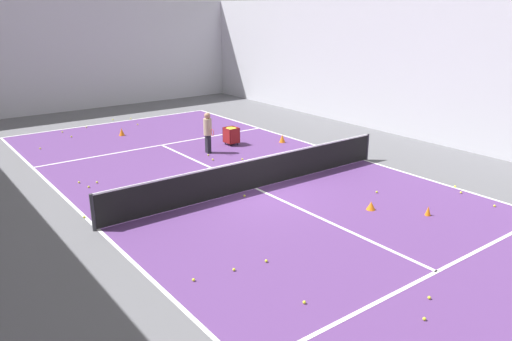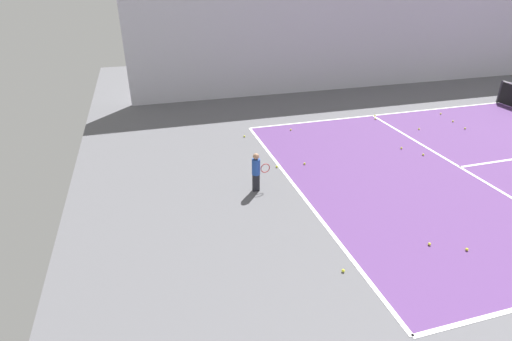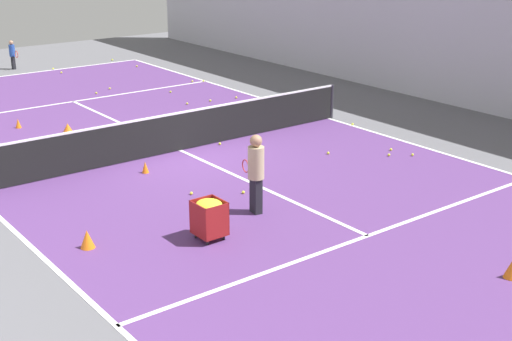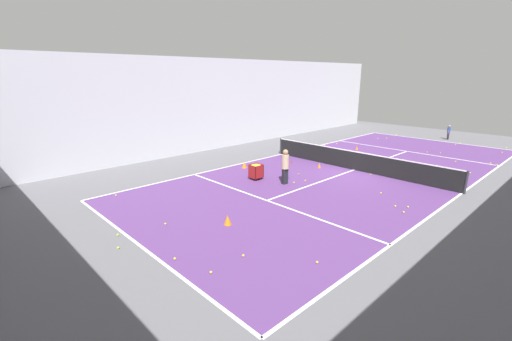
# 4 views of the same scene
# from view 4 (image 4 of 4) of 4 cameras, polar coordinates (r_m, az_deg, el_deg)

# --- Properties ---
(ground_plane) EXTENTS (37.38, 37.38, 0.00)m
(ground_plane) POSITION_cam_4_polar(r_m,az_deg,el_deg) (19.39, 16.01, 0.08)
(ground_plane) COLOR #5B5B60
(court_playing_area) EXTENTS (10.59, 24.67, 0.00)m
(court_playing_area) POSITION_cam_4_polar(r_m,az_deg,el_deg) (19.39, 16.01, 0.09)
(court_playing_area) COLOR #563370
(court_playing_area) RESTS_ON ground
(line_baseline_near) EXTENTS (10.59, 0.10, 0.00)m
(line_baseline_near) POSITION_cam_4_polar(r_m,az_deg,el_deg) (30.50, 27.94, 4.41)
(line_baseline_near) COLOR white
(line_baseline_near) RESTS_ON ground
(line_baseline_far) EXTENTS (10.59, 0.10, 0.00)m
(line_baseline_far) POSITION_cam_4_polar(r_m,az_deg,el_deg) (11.24, -18.84, -11.71)
(line_baseline_far) COLOR white
(line_baseline_far) RESTS_ON ground
(line_sideline_left) EXTENTS (0.10, 24.67, 0.00)m
(line_sideline_left) POSITION_cam_4_polar(r_m,az_deg,el_deg) (17.50, 31.07, -3.28)
(line_sideline_left) COLOR white
(line_sideline_left) RESTS_ON ground
(line_sideline_right) EXTENTS (0.10, 24.67, 0.00)m
(line_sideline_right) POSITION_cam_4_polar(r_m,az_deg,el_deg) (22.40, 4.31, 2.73)
(line_sideline_right) COLOR white
(line_sideline_right) RESTS_ON ground
(line_service_near) EXTENTS (10.59, 0.10, 0.00)m
(line_service_near) POSITION_cam_4_polar(r_m,az_deg,el_deg) (25.36, 23.86, 2.95)
(line_service_near) COLOR white
(line_service_near) RESTS_ON ground
(line_service_far) EXTENTS (10.59, 0.10, 0.00)m
(line_service_far) POSITION_cam_4_polar(r_m,az_deg,el_deg) (14.18, 1.84, -5.02)
(line_service_far) COLOR white
(line_service_far) RESTS_ON ground
(line_centre_service) EXTENTS (0.10, 13.57, 0.00)m
(line_centre_service) POSITION_cam_4_polar(r_m,az_deg,el_deg) (19.39, 16.01, 0.10)
(line_centre_service) COLOR white
(line_centre_service) RESTS_ON ground
(hall_enclosure_right) EXTENTS (0.15, 33.68, 6.07)m
(hall_enclosure_right) POSITION_cam_4_polar(r_m,az_deg,el_deg) (25.08, -3.23, 11.15)
(hall_enclosure_right) COLOR silver
(hall_enclosure_right) RESTS_ON ground
(tennis_net) EXTENTS (10.89, 0.10, 1.04)m
(tennis_net) POSITION_cam_4_polar(r_m,az_deg,el_deg) (19.26, 16.13, 1.63)
(tennis_net) COLOR #2D2D33
(tennis_net) RESTS_ON ground
(player_near_baseline) EXTENTS (0.25, 0.56, 1.17)m
(player_near_baseline) POSITION_cam_4_polar(r_m,az_deg,el_deg) (31.37, 29.45, 5.72)
(player_near_baseline) COLOR black
(player_near_baseline) RESTS_ON ground
(coach_at_net) EXTENTS (0.38, 0.68, 1.67)m
(coach_at_net) POSITION_cam_4_polar(r_m,az_deg,el_deg) (16.09, 4.91, 1.03)
(coach_at_net) COLOR black
(coach_at_net) RESTS_ON ground
(ball_cart) EXTENTS (0.53, 0.56, 0.78)m
(ball_cart) POSITION_cam_4_polar(r_m,az_deg,el_deg) (16.84, 0.00, 0.30)
(ball_cart) COLOR maroon
(ball_cart) RESTS_ON ground
(training_cone_0) EXTENTS (0.27, 0.27, 0.25)m
(training_cone_0) POSITION_cam_4_polar(r_m,az_deg,el_deg) (23.07, 16.97, 2.78)
(training_cone_0) COLOR orange
(training_cone_0) RESTS_ON ground
(training_cone_1) EXTENTS (0.27, 0.27, 0.35)m
(training_cone_1) POSITION_cam_4_polar(r_m,az_deg,el_deg) (11.97, -4.75, -8.21)
(training_cone_1) COLOR orange
(training_cone_1) RESTS_ON ground
(training_cone_2) EXTENTS (0.17, 0.17, 0.27)m
(training_cone_2) POSITION_cam_4_polar(r_m,az_deg,el_deg) (19.37, 10.49, 0.85)
(training_cone_2) COLOR orange
(training_cone_2) RESTS_ON ground
(training_cone_3) EXTENTS (0.17, 0.17, 0.27)m
(training_cone_3) POSITION_cam_4_polar(r_m,az_deg,el_deg) (24.62, 16.45, 3.63)
(training_cone_3) COLOR orange
(training_cone_3) RESTS_ON ground
(training_cone_4) EXTENTS (0.27, 0.27, 0.35)m
(training_cone_4) POSITION_cam_4_polar(r_m,az_deg,el_deg) (19.03, -1.96, 0.96)
(training_cone_4) COLOR orange
(training_cone_4) RESTS_ON ground
(tennis_ball_0) EXTENTS (0.07, 0.07, 0.07)m
(tennis_ball_0) POSITION_cam_4_polar(r_m,az_deg,el_deg) (15.85, -22.31, -3.83)
(tennis_ball_0) COLOR yellow
(tennis_ball_0) RESTS_ON ground
(tennis_ball_1) EXTENTS (0.07, 0.07, 0.07)m
(tennis_ball_1) POSITION_cam_4_polar(r_m,az_deg,el_deg) (25.63, 28.38, 2.60)
(tennis_ball_1) COLOR yellow
(tennis_ball_1) RESTS_ON ground
(tennis_ball_2) EXTENTS (0.07, 0.07, 0.07)m
(tennis_ball_2) POSITION_cam_4_polar(r_m,az_deg,el_deg) (16.47, 6.33, -2.00)
(tennis_ball_2) COLOR yellow
(tennis_ball_2) RESTS_ON ground
(tennis_ball_3) EXTENTS (0.07, 0.07, 0.07)m
(tennis_ball_3) POSITION_cam_4_polar(r_m,az_deg,el_deg) (16.84, 8.22, -1.67)
(tennis_ball_3) COLOR yellow
(tennis_ball_3) RESTS_ON ground
(tennis_ball_4) EXTENTS (0.07, 0.07, 0.07)m
(tennis_ball_4) POSITION_cam_4_polar(r_m,az_deg,el_deg) (18.69, 18.56, -0.59)
(tennis_ball_4) COLOR yellow
(tennis_ball_4) RESTS_ON ground
(tennis_ball_5) EXTENTS (0.07, 0.07, 0.07)m
(tennis_ball_5) POSITION_cam_4_polar(r_m,az_deg,el_deg) (21.98, 27.85, 0.76)
(tennis_ball_5) COLOR yellow
(tennis_ball_5) RESTS_ON ground
(tennis_ball_6) EXTENTS (0.07, 0.07, 0.07)m
(tennis_ball_6) POSITION_cam_4_polar(r_m,az_deg,el_deg) (27.99, 35.79, 2.47)
(tennis_ball_6) COLOR yellow
(tennis_ball_6) RESTS_ON ground
(tennis_ball_7) EXTENTS (0.07, 0.07, 0.07)m
(tennis_ball_7) POSITION_cam_4_polar(r_m,az_deg,el_deg) (21.26, 32.11, -0.30)
(tennis_ball_7) COLOR yellow
(tennis_ball_7) RESTS_ON ground
(tennis_ball_8) EXTENTS (0.07, 0.07, 0.07)m
(tennis_ball_8) POSITION_cam_4_polar(r_m,az_deg,el_deg) (14.08, 23.39, -6.38)
(tennis_ball_8) COLOR yellow
(tennis_ball_8) RESTS_ON ground
(tennis_ball_9) EXTENTS (0.07, 0.07, 0.07)m
(tennis_ball_9) POSITION_cam_4_polar(r_m,az_deg,el_deg) (24.18, 34.49, 1.01)
(tennis_ball_9) COLOR yellow
(tennis_ball_9) RESTS_ON ground
(tennis_ball_10) EXTENTS (0.07, 0.07, 0.07)m
(tennis_ball_10) POSITION_cam_4_polar(r_m,az_deg,el_deg) (29.41, 19.66, 5.04)
(tennis_ball_10) COLOR yellow
(tennis_ball_10) RESTS_ON ground
(tennis_ball_11) EXTENTS (0.07, 0.07, 0.07)m
(tennis_ball_11) POSITION_cam_4_polar(r_m,az_deg,el_deg) (19.37, 18.48, -0.03)
(tennis_ball_11) COLOR yellow
(tennis_ball_11) RESTS_ON ground
(tennis_ball_12) EXTENTS (0.07, 0.07, 0.07)m
(tennis_ball_12) POSITION_cam_4_polar(r_m,az_deg,el_deg) (16.56, 30.28, -4.02)
(tennis_ball_12) COLOR yellow
(tennis_ball_12) RESTS_ON ground
(tennis_ball_13) EXTENTS (0.07, 0.07, 0.07)m
(tennis_ball_13) POSITION_cam_4_polar(r_m,az_deg,el_deg) (25.37, 10.15, 4.14)
(tennis_ball_13) COLOR yellow
(tennis_ball_13) RESTS_ON ground
(tennis_ball_14) EXTENTS (0.07, 0.07, 0.07)m
(tennis_ball_14) POSITION_cam_4_polar(r_m,az_deg,el_deg) (25.52, 11.38, 4.14)
(tennis_ball_14) COLOR yellow
(tennis_ball_14) RESTS_ON ground
(tennis_ball_15) EXTENTS (0.07, 0.07, 0.07)m
(tennis_ball_15) POSITION_cam_4_polar(r_m,az_deg,el_deg) (23.55, 30.31, 1.32)
(tennis_ball_15) COLOR yellow
(tennis_ball_15) RESTS_ON ground
(tennis_ball_16) EXTENTS (0.07, 0.07, 0.07)m
(tennis_ball_16) POSITION_cam_4_polar(r_m,az_deg,el_deg) (32.05, 22.34, 5.59)
(tennis_ball_16) COLOR yellow
(tennis_ball_16) RESTS_ON ground
(tennis_ball_17) EXTENTS (0.07, 0.07, 0.07)m
(tennis_ball_17) POSITION_cam_4_polar(r_m,az_deg,el_deg) (11.24, -21.99, -11.85)
(tennis_ball_17) COLOR yellow
(tennis_ball_17) RESTS_ON ground
(tennis_ball_18) EXTENTS (0.07, 0.07, 0.07)m
(tennis_ball_18) POSITION_cam_4_polar(r_m,az_deg,el_deg) (29.89, 36.23, 3.06)
(tennis_ball_18) COLOR yellow
(tennis_ball_18) RESTS_ON ground
(tennis_ball_19) EXTENTS (0.07, 0.07, 0.07)m
(tennis_ball_19) POSITION_cam_4_polar(r_m,az_deg,el_deg) (17.88, 7.13, -0.59)
(tennis_ball_19) COLOR yellow
(tennis_ball_19) RESTS_ON ground
(tennis_ball_20) EXTENTS (0.07, 0.07, 0.07)m
(tennis_ball_20) POSITION_cam_4_polar(r_m,az_deg,el_deg) (9.40, -7.54, -16.46)
(tennis_ball_20) COLOR yellow
(tennis_ball_20) RESTS_ON ground
(tennis_ball_21) EXTENTS (0.07, 0.07, 0.07)m
(tennis_ball_21) POSITION_cam_4_polar(r_m,az_deg,el_deg) (9.89, 10.16, -14.82)
(tennis_ball_21) COLOR yellow
(tennis_ball_21) RESTS_ON ground
(tennis_ball_22) EXTENTS (0.07, 0.07, 0.07)m
(tennis_ball_22) POSITION_cam_4_polar(r_m,az_deg,el_deg) (10.17, -13.38, -14.10)
(tennis_ball_22) COLOR yellow
(tennis_ball_22) RESTS_ON ground
(tennis_ball_23) EXTENTS (0.07, 0.07, 0.07)m
(tennis_ball_23) POSITION_cam_4_polar(r_m,az_deg,el_deg) (23.92, 35.23, 0.77)
(tennis_ball_23) COLOR yellow
(tennis_ball_23) RESTS_ON ground
(tennis_ball_24) EXTENTS (0.07, 0.07, 0.07)m
(tennis_ball_24) POSITION_cam_4_polar(r_m,az_deg,el_deg) (29.85, 20.95, 5.06)
(tennis_ball_24) COLOR yellow
(tennis_ball_24) RESTS_ON ground
(tennis_ball_25) EXTENTS (0.07, 0.07, 0.07)m
(tennis_ball_25) POSITION_cam_4_polar(r_m,az_deg,el_deg) (15.91, 20.10, -3.54)
(tennis_ball_25) COLOR yellow
(tennis_ball_25) RESTS_ON ground
(tennis_ball_26) EXTENTS (0.07, 0.07, 0.07)m
(tennis_ball_26) POSITION_cam_4_polar(r_m,az_deg,el_deg) (30.15, 30.91, 3.96)
(tennis_ball_26) COLOR yellow
(tennis_ball_26) RESTS_ON ground
(tennis_ball_27) EXTENTS (0.07, 0.07, 0.07)m
(tennis_ball_27) POSITION_cam_4_polar(r_m,az_deg,el_deg) (12.38, -14.88, -8.58)
(tennis_ball_27) COLOR yellow
(tennis_ball_27) RESTS_ON ground
(tennis_ball_28) EXTENTS (0.07, 0.07, 0.07)m
(tennis_ball_28) POSITION_cam_4_polar(r_m,az_deg,el_deg) (12.07, -22.04, -9.91)
(tennis_ball_28) COLOR yellow
(tennis_ball_28) RESTS_ON ground
(tennis_ball_29) EXTENTS (0.07, 0.07, 0.07)m
(tennis_ball_29) POSITION_cam_4_polar(r_m,az_deg,el_deg) (23.03, 13.30, 2.79)
(tennis_ball_29) COLOR yellow
(tennis_ball_29) RESTS_ON ground
(tennis_ball_30) EXTENTS (0.07, 0.07, 0.07)m
(tennis_ball_30) POSITION_cam_4_polar(r_m,az_deg,el_deg) (14.56, 22.20, -5.52)
(tennis_ball_30) COLOR yellow
(tennis_ball_30) RESTS_ON ground
(tennis_ball_31) EXTENTS (0.07, 0.07, 0.07)m
(tennis_ball_31) POSITION_cam_4_polar(r_m,az_deg,el_deg) (10.06, -2.14, -13.98)
(tennis_ball_31) COLOR yellow
(tennis_ball_31) RESTS_ON ground
(tennis_ball_32) EXTENTS (0.07, 0.07, 0.07)m
(tennis_ball_32) POSITION_cam_4_polar(r_m,az_deg,el_deg) (21.64, 29.81, 0.28)
(tennis_ball_32) COLOR yellow
(tennis_ball_32) RESTS_ON ground
(tennis_ball_33) EXTENTS (0.07, 0.07, 0.07)m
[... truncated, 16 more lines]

